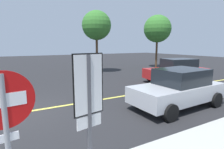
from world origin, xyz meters
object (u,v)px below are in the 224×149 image
at_px(car_silver_near_curb, 178,88).
at_px(tree_centre_verge, 97,26).
at_px(tree_left_verge, 157,29).
at_px(car_red_far_lane, 177,71).
at_px(speed_limit_sign, 89,101).
at_px(stop_sign, 6,128).

relative_size(car_silver_near_curb, tree_centre_verge, 0.73).
bearing_deg(tree_centre_verge, tree_left_verge, -0.02).
bearing_deg(car_red_far_lane, car_silver_near_curb, -137.88).
relative_size(speed_limit_sign, car_red_far_lane, 0.54).
height_order(stop_sign, tree_centre_verge, tree_centre_verge).
relative_size(stop_sign, tree_centre_verge, 0.40).
bearing_deg(tree_centre_verge, speed_limit_sign, -114.94).
height_order(car_silver_near_curb, tree_left_verge, tree_left_verge).
xyz_separation_m(car_red_far_lane, tree_left_verge, (4.57, 7.02, 3.58)).
bearing_deg(stop_sign, car_silver_near_curb, 22.64).
relative_size(stop_sign, speed_limit_sign, 0.93).
bearing_deg(tree_centre_verge, car_silver_near_curb, -95.80).
height_order(car_red_far_lane, tree_centre_verge, tree_centre_verge).
bearing_deg(tree_left_verge, speed_limit_sign, -135.98).
bearing_deg(tree_left_verge, car_silver_near_curb, -128.92).
relative_size(stop_sign, tree_left_verge, 0.39).
distance_m(stop_sign, car_red_far_lane, 12.09).
height_order(stop_sign, car_silver_near_curb, stop_sign).
height_order(tree_left_verge, tree_centre_verge, tree_left_verge).
distance_m(stop_sign, tree_centre_verge, 15.44).
distance_m(stop_sign, tree_left_verge, 20.15).
bearing_deg(speed_limit_sign, stop_sign, -177.64).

